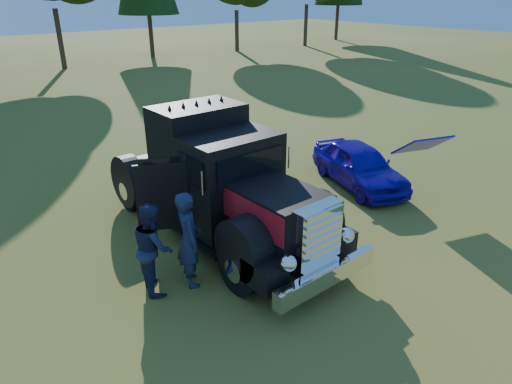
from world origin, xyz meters
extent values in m
plane|color=#345318|center=(0.00, 0.00, 0.00)|extent=(120.00, 120.00, 0.00)
cylinder|color=#2D2116|center=(4.00, 30.00, 2.07)|extent=(0.36, 0.36, 4.14)
cylinder|color=#2D2116|center=(12.00, 31.50, 2.25)|extent=(0.36, 0.36, 4.50)
cylinder|color=#2D2116|center=(20.00, 30.00, 1.80)|extent=(0.36, 0.36, 3.60)
cylinder|color=#2D2116|center=(28.00, 29.00, 1.98)|extent=(0.36, 0.36, 3.96)
cylinder|color=#2D2116|center=(35.00, 31.00, 2.43)|extent=(0.36, 0.36, 4.86)
cylinder|color=black|center=(-2.54, 0.34, 0.55)|extent=(0.32, 1.10, 1.10)
cylinder|color=black|center=(-0.44, 0.34, 0.55)|extent=(0.32, 1.10, 1.10)
cylinder|color=black|center=(-2.54, 5.14, 0.55)|extent=(0.32, 1.10, 1.10)
cylinder|color=black|center=(-0.44, 5.14, 0.55)|extent=(0.32, 1.10, 1.10)
cylinder|color=black|center=(-2.21, 5.14, 0.55)|extent=(0.32, 1.10, 1.10)
cylinder|color=black|center=(-0.77, 5.14, 0.55)|extent=(0.32, 1.10, 1.10)
cube|color=black|center=(-1.49, 2.94, 0.62)|extent=(1.60, 6.40, 0.28)
cube|color=white|center=(-1.49, -0.91, 0.55)|extent=(2.50, 0.22, 0.36)
cube|color=white|center=(-1.49, -0.61, 1.25)|extent=(1.05, 0.30, 1.30)
cube|color=black|center=(-1.49, 0.44, 1.30)|extent=(1.35, 1.80, 1.10)
cube|color=maroon|center=(-2.18, 0.44, 1.50)|extent=(0.02, 1.80, 0.60)
cube|color=maroon|center=(-0.80, 0.44, 1.50)|extent=(0.02, 1.80, 0.60)
cylinder|color=black|center=(-2.44, 0.34, 0.95)|extent=(0.55, 1.24, 1.24)
cylinder|color=black|center=(-0.54, 0.34, 0.95)|extent=(0.55, 1.24, 1.24)
sphere|color=white|center=(-2.27, -0.68, 1.05)|extent=(0.32, 0.32, 0.32)
sphere|color=white|center=(-0.71, -0.68, 1.05)|extent=(0.32, 0.32, 0.32)
cube|color=black|center=(-1.49, 1.99, 1.55)|extent=(2.05, 1.30, 2.10)
cube|color=black|center=(-1.49, 1.32, 2.05)|extent=(1.70, 0.05, 0.65)
cube|color=black|center=(-1.49, 3.29, 1.75)|extent=(2.05, 1.30, 2.50)
cube|color=black|center=(-1.49, 4.94, 0.95)|extent=(2.00, 2.00, 0.35)
cube|color=black|center=(-3.01, 2.39, 1.45)|extent=(1.01, 0.56, 1.50)
cube|color=maroon|center=(-3.03, 2.44, 1.30)|extent=(0.76, 0.41, 0.75)
imported|color=#081DBC|center=(3.46, 2.32, 0.63)|extent=(2.62, 3.99, 1.26)
cube|color=#081DBC|center=(4.02, 0.71, 1.55)|extent=(1.53, 1.30, 0.67)
imported|color=#20314B|center=(-3.11, 1.23, 0.99)|extent=(0.69, 0.84, 1.99)
imported|color=#22294F|center=(-3.74, 1.52, 0.92)|extent=(0.90, 1.04, 1.83)
camera|label=1|loc=(-7.01, -5.54, 5.46)|focal=32.00mm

